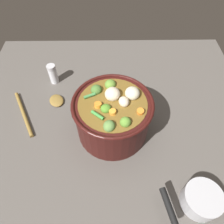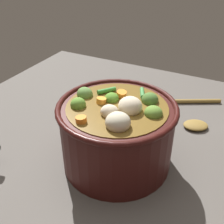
# 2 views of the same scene
# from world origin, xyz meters

# --- Properties ---
(ground_plane) EXTENTS (1.10, 1.10, 0.00)m
(ground_plane) POSITION_xyz_m (0.00, 0.00, 0.00)
(ground_plane) COLOR #514C47
(cooking_pot) EXTENTS (0.26, 0.26, 0.18)m
(cooking_pot) POSITION_xyz_m (-0.00, 0.00, 0.08)
(cooking_pot) COLOR #38110F
(cooking_pot) RESTS_ON ground_plane
(wooden_spoon) EXTENTS (0.21, 0.22, 0.01)m
(wooden_spoon) POSITION_xyz_m (-0.11, -0.27, 0.01)
(wooden_spoon) COLOR olive
(wooden_spoon) RESTS_ON ground_plane
(salt_shaker) EXTENTS (0.04, 0.04, 0.09)m
(salt_shaker) POSITION_xyz_m (-0.25, -0.25, 0.04)
(salt_shaker) COLOR silver
(salt_shaker) RESTS_ON ground_plane
(small_saucepan) EXTENTS (0.12, 0.17, 0.06)m
(small_saucepan) POSITION_xyz_m (0.25, 0.24, 0.03)
(small_saucepan) COLOR #ADADB2
(small_saucepan) RESTS_ON ground_plane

